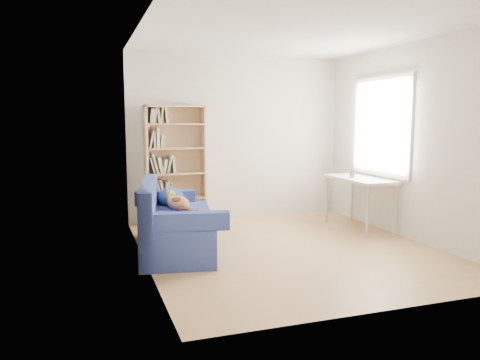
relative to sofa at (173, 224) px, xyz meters
name	(u,v)px	position (x,y,z in m)	size (l,w,h in m)	color
ground	(288,249)	(1.36, -0.40, -0.33)	(4.00, 4.00, 0.00)	#AA7C4D
room_shell	(296,116)	(1.46, -0.36, 1.31)	(3.54, 4.04, 2.62)	silver
sofa	(173,224)	(0.00, 0.00, 0.00)	(1.11, 1.87, 0.85)	navy
bookshelf	(176,170)	(0.32, 1.45, 0.51)	(0.90, 0.28, 1.81)	tan
desk	(360,183)	(2.81, 0.30, 0.35)	(0.55, 1.20, 0.75)	silver
pen_cup	(352,174)	(2.71, 0.35, 0.48)	(0.08, 0.08, 0.15)	white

